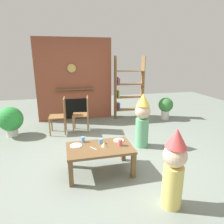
{
  "coord_description": "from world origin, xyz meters",
  "views": [
    {
      "loc": [
        -0.78,
        -3.47,
        1.9
      ],
      "look_at": [
        0.15,
        0.4,
        0.78
      ],
      "focal_mm": 32.15,
      "sensor_mm": 36.0,
      "label": 1
    }
  ],
  "objects": [
    {
      "name": "paper_cup_near_left",
      "position": [
        0.07,
        -0.52,
        0.51
      ],
      "size": [
        0.07,
        0.07,
        0.11
      ],
      "primitive_type": "cylinder",
      "color": "#E5666B",
      "rests_on": "coffee_table"
    },
    {
      "name": "potted_plant_short",
      "position": [
        -2.08,
        1.57,
        0.41
      ],
      "size": [
        0.59,
        0.59,
        0.72
      ],
      "color": "beige",
      "rests_on": "ground_plane"
    },
    {
      "name": "ground_plane",
      "position": [
        0.0,
        0.0,
        0.0
      ],
      "size": [
        12.0,
        12.0,
        0.0
      ],
      "primitive_type": "plane",
      "color": "gray"
    },
    {
      "name": "bookshelf",
      "position": [
        1.12,
        2.4,
        0.88
      ],
      "size": [
        0.9,
        0.28,
        1.9
      ],
      "color": "olive",
      "rests_on": "ground_plane"
    },
    {
      "name": "child_with_cone_hat",
      "position": [
        0.48,
        -1.5,
        0.57
      ],
      "size": [
        0.3,
        0.3,
        1.07
      ],
      "rotation": [
        0.0,
        0.0,
        2.22
      ],
      "color": "#E0CC66",
      "rests_on": "ground_plane"
    },
    {
      "name": "paper_cup_center",
      "position": [
        -0.24,
        -0.36,
        0.5
      ],
      "size": [
        0.07,
        0.07,
        0.09
      ],
      "primitive_type": "cylinder",
      "color": "#669EE0",
      "rests_on": "coffee_table"
    },
    {
      "name": "birthday_cake_slice",
      "position": [
        -0.2,
        -0.49,
        0.49
      ],
      "size": [
        0.1,
        0.1,
        0.08
      ],
      "primitive_type": "cone",
      "color": "#EAC68C",
      "rests_on": "coffee_table"
    },
    {
      "name": "paper_plate_front",
      "position": [
        -0.65,
        -0.37,
        0.46
      ],
      "size": [
        0.2,
        0.2,
        0.01
      ],
      "primitive_type": "cylinder",
      "color": "white",
      "rests_on": "coffee_table"
    },
    {
      "name": "coffee_table",
      "position": [
        -0.27,
        -0.5,
        0.38
      ],
      "size": [
        1.07,
        0.65,
        0.46
      ],
      "color": "brown",
      "rests_on": "ground_plane"
    },
    {
      "name": "table_fork",
      "position": [
        -0.38,
        -0.53,
        0.46
      ],
      "size": [
        0.1,
        0.13,
        0.01
      ],
      "primitive_type": "cube",
      "rotation": [
        0.0,
        0.0,
        2.17
      ],
      "color": "silver",
      "rests_on": "coffee_table"
    },
    {
      "name": "paper_cup_near_right",
      "position": [
        -0.52,
        -0.23,
        0.5
      ],
      "size": [
        0.06,
        0.06,
        0.1
      ],
      "primitive_type": "cylinder",
      "color": "#669EE0",
      "rests_on": "coffee_table"
    },
    {
      "name": "dining_chair_middle",
      "position": [
        -0.32,
        1.49,
        0.51
      ],
      "size": [
        0.45,
        0.45,
        0.9
      ],
      "rotation": [
        0.0,
        0.0,
        3.0
      ],
      "color": "olive",
      "rests_on": "ground_plane"
    },
    {
      "name": "child_in_pink",
      "position": [
        0.78,
        0.28,
        0.61
      ],
      "size": [
        0.32,
        0.32,
        1.16
      ],
      "rotation": [
        0.0,
        0.0,
        -2.5
      ],
      "color": "#66B27F",
      "rests_on": "ground_plane"
    },
    {
      "name": "brick_fireplace_feature",
      "position": [
        -0.46,
        2.6,
        1.19
      ],
      "size": [
        2.2,
        0.28,
        2.4
      ],
      "color": "brown",
      "rests_on": "ground_plane"
    },
    {
      "name": "potted_plant_tall",
      "position": [
        2.2,
        1.9,
        0.41
      ],
      "size": [
        0.44,
        0.44,
        0.67
      ],
      "color": "beige",
      "rests_on": "ground_plane"
    },
    {
      "name": "paper_plate_rear",
      "position": [
        0.1,
        -0.32,
        0.46
      ],
      "size": [
        0.18,
        0.18,
        0.01
      ],
      "primitive_type": "cylinder",
      "color": "white",
      "rests_on": "coffee_table"
    },
    {
      "name": "dining_chair_left",
      "position": [
        -0.89,
        1.48,
        0.51
      ],
      "size": [
        0.43,
        0.43,
        0.9
      ],
      "rotation": [
        0.0,
        0.0,
        3.07
      ],
      "color": "olive",
      "rests_on": "ground_plane"
    }
  ]
}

